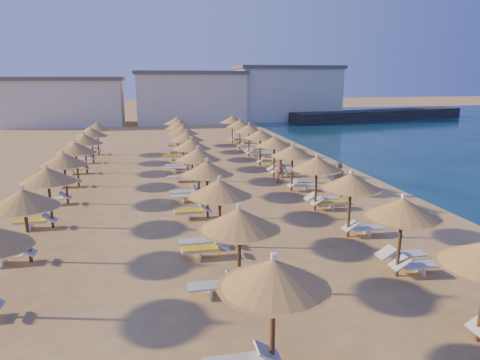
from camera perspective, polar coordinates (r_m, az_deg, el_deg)
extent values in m
plane|color=tan|center=(18.88, 2.20, -6.67)|extent=(220.00, 220.00, 0.00)
cube|color=black|center=(69.86, 18.12, 8.24)|extent=(30.16, 10.31, 1.50)
cube|color=silver|center=(63.68, -22.21, 9.48)|extent=(15.00, 8.00, 6.00)
cube|color=#59514C|center=(63.58, -22.47, 12.39)|extent=(15.60, 8.48, 0.50)
cube|color=silver|center=(63.10, -6.63, 10.71)|extent=(15.00, 8.00, 6.80)
cube|color=#59514C|center=(63.03, -6.73, 14.03)|extent=(15.60, 8.48, 0.50)
cube|color=silver|center=(67.17, 6.22, 11.24)|extent=(15.00, 8.00, 7.60)
cube|color=#59514C|center=(67.13, 6.31, 14.70)|extent=(15.60, 8.48, 0.50)
cylinder|color=brown|center=(15.26, 20.48, -7.93)|extent=(0.12, 0.12, 2.34)
cone|color=#A77230|center=(14.86, 20.88, -3.46)|extent=(2.33, 2.33, 0.65)
cone|color=#A77230|center=(14.94, 20.79, -4.43)|extent=(2.52, 2.52, 0.12)
cube|color=white|center=(14.76, 21.01, -2.00)|extent=(0.12, 0.12, 0.14)
cylinder|color=brown|center=(18.31, 14.36, -3.90)|extent=(0.12, 0.12, 2.34)
cone|color=#A77230|center=(17.98, 14.59, -0.12)|extent=(2.33, 2.33, 0.65)
cone|color=#A77230|center=(18.04, 14.54, -0.93)|extent=(2.52, 2.52, 0.12)
cube|color=white|center=(17.89, 14.67, 1.11)|extent=(0.12, 0.12, 0.14)
cylinder|color=brown|center=(21.57, 10.08, -1.02)|extent=(0.12, 0.12, 2.34)
cone|color=#A77230|center=(21.29, 10.21, 2.22)|extent=(2.33, 2.33, 0.65)
cone|color=#A77230|center=(21.34, 10.19, 1.52)|extent=(2.52, 2.52, 0.12)
cube|color=white|center=(21.22, 10.26, 3.26)|extent=(0.12, 0.12, 0.14)
cylinder|color=brown|center=(24.96, 6.94, 1.10)|extent=(0.12, 0.12, 2.34)
cone|color=#A77230|center=(24.72, 7.02, 3.91)|extent=(2.33, 2.33, 0.65)
cone|color=#A77230|center=(24.76, 7.01, 3.31)|extent=(2.52, 2.52, 0.12)
cube|color=white|center=(24.65, 7.05, 4.81)|extent=(0.12, 0.12, 0.14)
cylinder|color=brown|center=(28.43, 4.56, 2.70)|extent=(0.12, 0.12, 2.34)
cone|color=#A77230|center=(28.22, 4.61, 5.18)|extent=(2.33, 2.33, 0.65)
cone|color=#A77230|center=(28.26, 4.60, 4.65)|extent=(2.52, 2.52, 0.12)
cube|color=white|center=(28.16, 4.62, 5.97)|extent=(0.12, 0.12, 0.14)
cylinder|color=brown|center=(31.96, 2.70, 3.95)|extent=(0.12, 0.12, 2.34)
cone|color=#A77230|center=(31.77, 2.72, 6.16)|extent=(2.33, 2.33, 0.65)
cone|color=#A77230|center=(31.80, 2.72, 5.68)|extent=(2.52, 2.52, 0.12)
cube|color=white|center=(31.72, 2.73, 6.86)|extent=(0.12, 0.12, 0.14)
cylinder|color=brown|center=(35.52, 1.20, 4.94)|extent=(0.12, 0.12, 2.34)
cone|color=#A77230|center=(35.35, 1.21, 6.93)|extent=(2.33, 2.33, 0.65)
cone|color=#A77230|center=(35.39, 1.21, 6.51)|extent=(2.52, 2.52, 0.12)
cube|color=white|center=(35.31, 1.22, 7.57)|extent=(0.12, 0.12, 0.14)
cylinder|color=brown|center=(39.12, -0.02, 5.75)|extent=(0.12, 0.12, 2.34)
cone|color=#A77230|center=(38.96, -0.02, 7.56)|extent=(2.33, 2.33, 0.65)
cone|color=#A77230|center=(38.99, -0.02, 7.18)|extent=(2.52, 2.52, 0.12)
cube|color=white|center=(38.92, -0.02, 8.14)|extent=(0.12, 0.12, 0.14)
cylinder|color=brown|center=(42.73, -1.04, 6.42)|extent=(0.12, 0.12, 2.34)
cone|color=#A77230|center=(42.59, -1.05, 8.08)|extent=(2.33, 2.33, 0.65)
cone|color=#A77230|center=(42.62, -1.05, 7.73)|extent=(2.52, 2.52, 0.12)
cube|color=white|center=(42.56, -1.05, 8.61)|extent=(0.12, 0.12, 0.14)
cylinder|color=brown|center=(10.10, 4.37, -18.64)|extent=(0.12, 0.12, 2.34)
cone|color=#A77230|center=(9.50, 4.51, -12.28)|extent=(2.33, 2.33, 0.65)
cone|color=#A77230|center=(9.61, 4.48, -13.70)|extent=(2.52, 2.52, 0.12)
cube|color=white|center=(9.33, 4.56, -10.11)|extent=(0.12, 0.12, 0.14)
cylinder|color=brown|center=(13.29, -0.12, -10.26)|extent=(0.12, 0.12, 2.34)
cone|color=#A77230|center=(12.84, -0.13, -5.18)|extent=(2.33, 2.33, 0.65)
cone|color=#A77230|center=(12.93, -0.12, -6.29)|extent=(2.52, 2.52, 0.12)
cube|color=white|center=(12.72, -0.13, -3.50)|extent=(0.12, 0.12, 0.14)
cylinder|color=brown|center=(16.71, -2.71, -5.17)|extent=(0.12, 0.12, 2.34)
cone|color=#A77230|center=(16.35, -2.75, -1.05)|extent=(2.33, 2.33, 0.65)
cone|color=#A77230|center=(16.42, -2.74, -1.94)|extent=(2.52, 2.52, 0.12)
cube|color=white|center=(16.25, -2.77, 0.30)|extent=(0.12, 0.12, 0.14)
cylinder|color=brown|center=(20.23, -4.38, -1.83)|extent=(0.12, 0.12, 2.34)
cone|color=#A77230|center=(19.93, -4.44, 1.62)|extent=(2.33, 2.33, 0.65)
cone|color=#A77230|center=(19.99, -4.43, 0.88)|extent=(2.52, 2.52, 0.12)
cube|color=white|center=(19.85, -4.46, 2.73)|extent=(0.12, 0.12, 0.14)
cylinder|color=brown|center=(23.81, -5.55, 0.52)|extent=(0.12, 0.12, 2.34)
cone|color=#A77230|center=(23.56, -5.61, 3.46)|extent=(2.33, 2.33, 0.65)
cone|color=#A77230|center=(23.60, -5.60, 2.83)|extent=(2.52, 2.52, 0.12)
cube|color=white|center=(23.49, -5.64, 4.41)|extent=(0.12, 0.12, 0.14)
cylinder|color=brown|center=(27.42, -6.41, 2.25)|extent=(0.12, 0.12, 2.34)
cone|color=#A77230|center=(27.21, -6.48, 4.82)|extent=(2.33, 2.33, 0.65)
cone|color=#A77230|center=(27.25, -6.46, 4.27)|extent=(2.52, 2.52, 0.12)
cube|color=white|center=(27.15, -6.50, 5.64)|extent=(0.12, 0.12, 0.14)
cylinder|color=brown|center=(31.07, -7.07, 3.58)|extent=(0.12, 0.12, 2.34)
cone|color=#A77230|center=(30.87, -7.14, 5.85)|extent=(2.33, 2.33, 0.65)
cone|color=#A77230|center=(30.91, -7.12, 5.36)|extent=(2.52, 2.52, 0.12)
cube|color=white|center=(30.82, -7.16, 6.57)|extent=(0.12, 0.12, 0.14)
cylinder|color=brown|center=(34.72, -7.59, 4.62)|extent=(0.12, 0.12, 2.34)
cone|color=#A77230|center=(34.55, -7.66, 6.66)|extent=(2.33, 2.33, 0.65)
cone|color=#A77230|center=(34.58, -7.64, 6.22)|extent=(2.52, 2.52, 0.12)
cube|color=white|center=(34.51, -7.68, 7.31)|extent=(0.12, 0.12, 0.14)
cylinder|color=brown|center=(38.39, -8.02, 5.47)|extent=(0.12, 0.12, 2.34)
cone|color=#A77230|center=(38.24, -8.08, 7.31)|extent=(2.33, 2.33, 0.65)
cone|color=#A77230|center=(38.27, -8.07, 6.92)|extent=(2.52, 2.52, 0.12)
cube|color=white|center=(38.20, -8.10, 7.90)|extent=(0.12, 0.12, 0.14)
cylinder|color=brown|center=(42.07, -8.37, 6.17)|extent=(0.12, 0.12, 2.34)
cone|color=#A77230|center=(41.93, -8.43, 7.85)|extent=(2.33, 2.33, 0.65)
cone|color=#A77230|center=(41.96, -8.42, 7.49)|extent=(2.52, 2.52, 0.12)
cube|color=white|center=(41.89, -8.45, 8.39)|extent=(0.12, 0.12, 0.14)
cylinder|color=brown|center=(17.13, -26.47, -6.17)|extent=(0.12, 0.12, 2.34)
cone|color=#A77230|center=(16.78, -26.91, -2.16)|extent=(2.33, 2.33, 0.65)
cone|color=#A77230|center=(16.84, -26.82, -3.03)|extent=(2.52, 2.52, 0.12)
cube|color=white|center=(16.68, -27.06, -0.86)|extent=(0.12, 0.12, 0.14)
cylinder|color=brown|center=(20.58, -23.96, -2.73)|extent=(0.12, 0.12, 2.34)
cone|color=#A77230|center=(20.29, -24.30, 0.64)|extent=(2.33, 2.33, 0.65)
cone|color=#A77230|center=(20.34, -24.22, -0.08)|extent=(2.52, 2.52, 0.12)
cube|color=white|center=(20.21, -24.41, 1.73)|extent=(0.12, 0.12, 0.14)
cylinder|color=brown|center=(24.10, -22.19, -0.28)|extent=(0.12, 0.12, 2.34)
cone|color=#A77230|center=(23.86, -22.46, 2.62)|extent=(2.33, 2.33, 0.65)
cone|color=#A77230|center=(23.90, -22.40, 2.00)|extent=(2.52, 2.52, 0.12)
cube|color=white|center=(23.79, -22.54, 3.55)|extent=(0.12, 0.12, 0.14)
cylinder|color=brown|center=(27.68, -20.88, 1.54)|extent=(0.12, 0.12, 2.34)
cone|color=#A77230|center=(27.47, -21.09, 4.07)|extent=(2.33, 2.33, 0.65)
cone|color=#A77230|center=(27.51, -21.05, 3.53)|extent=(2.52, 2.52, 0.12)
cube|color=white|center=(27.41, -21.16, 4.88)|extent=(0.12, 0.12, 0.14)
cylinder|color=brown|center=(31.29, -19.86, 2.94)|extent=(0.12, 0.12, 2.34)
cone|color=#A77230|center=(31.10, -20.05, 5.18)|extent=(2.33, 2.33, 0.65)
cone|color=#A77230|center=(31.14, -20.01, 4.70)|extent=(2.52, 2.52, 0.12)
cube|color=white|center=(31.05, -20.11, 5.90)|extent=(0.12, 0.12, 0.14)
cylinder|color=brown|center=(34.93, -19.06, 4.04)|extent=(0.12, 0.12, 2.34)
cone|color=#A77230|center=(34.76, -19.22, 6.06)|extent=(2.33, 2.33, 0.65)
cone|color=#A77230|center=(34.79, -19.18, 5.63)|extent=(2.52, 2.52, 0.12)
cube|color=white|center=(34.71, -19.27, 6.71)|extent=(0.12, 0.12, 0.14)
cylinder|color=brown|center=(38.58, -18.40, 4.94)|extent=(0.12, 0.12, 2.34)
cone|color=#A77230|center=(38.42, -18.54, 6.77)|extent=(2.33, 2.33, 0.65)
cone|color=#A77230|center=(38.45, -18.51, 6.38)|extent=(2.52, 2.52, 0.12)
cube|color=white|center=(38.38, -18.59, 7.36)|extent=(0.12, 0.12, 0.14)
cube|color=silver|center=(10.48, 3.77, -21.98)|extent=(0.58, 0.55, 0.40)
cube|color=silver|center=(16.05, 23.00, -10.36)|extent=(1.38, 0.55, 0.06)
cube|color=silver|center=(16.11, 22.94, -10.88)|extent=(0.06, 0.50, 0.32)
cube|color=silver|center=(15.57, 20.56, -10.32)|extent=(0.58, 0.55, 0.40)
cube|color=silver|center=(16.73, 21.25, -9.21)|extent=(1.38, 0.55, 0.06)
cube|color=silver|center=(16.79, 21.20, -9.72)|extent=(0.06, 0.50, 0.32)
cube|color=silver|center=(16.27, 18.87, -9.13)|extent=(0.58, 0.55, 0.40)
cube|color=silver|center=(13.53, -3.97, -13.84)|extent=(1.38, 0.55, 0.06)
cube|color=silver|center=(13.60, -3.96, -14.43)|extent=(0.06, 0.50, 0.32)
cube|color=silver|center=(13.58, -0.52, -13.02)|extent=(0.58, 0.55, 0.40)
cube|color=silver|center=(18.97, 16.67, -6.13)|extent=(1.38, 0.55, 0.06)
cube|color=silver|center=(19.03, 16.64, -6.58)|extent=(0.06, 0.50, 0.32)
cube|color=silver|center=(18.57, 14.49, -5.96)|extent=(0.58, 0.55, 0.40)
cube|color=silver|center=(16.89, -5.72, -8.08)|extent=(1.38, 0.55, 0.06)
cube|color=silver|center=(16.95, -5.71, -8.58)|extent=(0.06, 0.50, 0.32)
cube|color=silver|center=(16.93, -2.99, -7.46)|extent=(0.58, 0.55, 0.40)
cube|color=silver|center=(16.06, -5.37, -9.25)|extent=(1.38, 0.55, 0.06)
cube|color=silver|center=(16.13, -5.36, -9.78)|extent=(0.06, 0.50, 0.32)
cube|color=silver|center=(16.11, -2.49, -8.60)|extent=(0.58, 0.55, 0.40)
cube|color=yellow|center=(16.04, -5.37, -9.07)|extent=(1.32, 0.51, 0.05)
cube|color=silver|center=(22.14, 12.15, -3.02)|extent=(1.38, 0.55, 0.06)
cube|color=silver|center=(22.18, 12.13, -3.41)|extent=(0.06, 0.50, 0.32)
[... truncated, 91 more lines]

